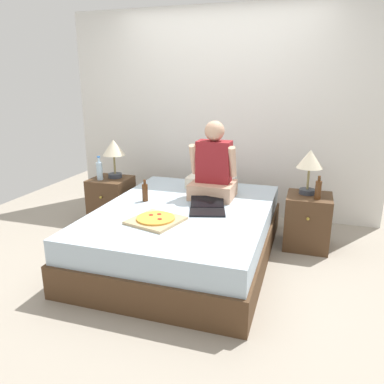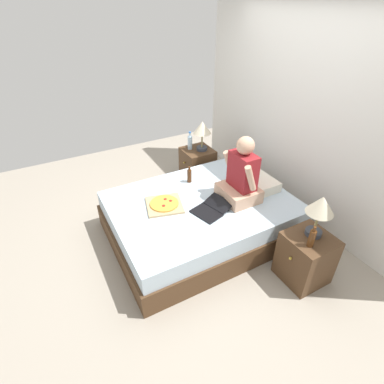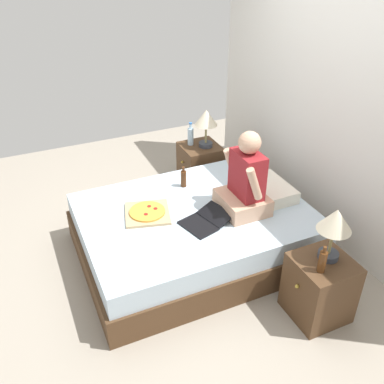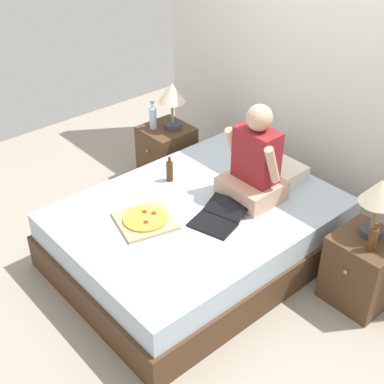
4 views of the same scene
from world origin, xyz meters
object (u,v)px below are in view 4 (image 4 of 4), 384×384
(lamp_on_left_nightstand, at_px, (172,96))
(lamp_on_right_nightstand, at_px, (379,195))
(pizza_box, at_px, (145,220))
(nightstand_left, at_px, (167,153))
(laptop, at_px, (217,219))
(person_seated, at_px, (254,165))
(beer_bottle, at_px, (373,239))
(nightstand_right, at_px, (363,269))
(water_bottle, at_px, (153,117))
(beer_bottle_on_bed, at_px, (170,171))
(bed, at_px, (198,233))

(lamp_on_left_nightstand, bearing_deg, lamp_on_right_nightstand, 0.00)
(pizza_box, bearing_deg, nightstand_left, 134.94)
(nightstand_left, relative_size, laptop, 1.13)
(lamp_on_left_nightstand, relative_size, person_seated, 0.58)
(pizza_box, bearing_deg, person_seated, 71.38)
(nightstand_left, distance_m, pizza_box, 1.45)
(person_seated, bearing_deg, beer_bottle, 3.64)
(nightstand_left, xyz_separation_m, lamp_on_left_nightstand, (0.04, 0.05, 0.60))
(nightstand_right, height_order, laptop, laptop)
(person_seated, height_order, laptop, person_seated)
(water_bottle, height_order, beer_bottle, water_bottle)
(laptop, bearing_deg, beer_bottle, 27.40)
(nightstand_left, xyz_separation_m, nightstand_right, (2.25, 0.00, 0.00))
(lamp_on_right_nightstand, xyz_separation_m, beer_bottle_on_bed, (-1.54, -0.56, -0.29))
(lamp_on_left_nightstand, distance_m, pizza_box, 1.48)
(lamp_on_right_nightstand, height_order, beer_bottle, lamp_on_right_nightstand)
(person_seated, bearing_deg, laptop, -82.36)
(laptop, bearing_deg, lamp_on_right_nightstand, 36.91)
(nightstand_left, relative_size, beer_bottle_on_bed, 2.51)
(lamp_on_left_nightstand, bearing_deg, laptop, -26.41)
(person_seated, distance_m, beer_bottle_on_bed, 0.73)
(person_seated, bearing_deg, pizza_box, -108.62)
(lamp_on_right_nightstand, distance_m, beer_bottle_on_bed, 1.66)
(bed, distance_m, beer_bottle, 1.35)
(pizza_box, bearing_deg, nightstand_right, 39.17)
(person_seated, bearing_deg, lamp_on_left_nightstand, 170.26)
(person_seated, bearing_deg, nightstand_left, 172.72)
(laptop, distance_m, pizza_box, 0.53)
(bed, distance_m, lamp_on_right_nightstand, 1.42)
(nightstand_right, xyz_separation_m, lamp_on_right_nightstand, (-0.03, 0.05, 0.60))
(nightstand_left, height_order, person_seated, person_seated)
(bed, bearing_deg, laptop, -2.89)
(nightstand_right, bearing_deg, lamp_on_left_nightstand, 178.70)
(lamp_on_right_nightstand, height_order, person_seated, person_seated)
(nightstand_right, relative_size, beer_bottle_on_bed, 2.51)
(water_bottle, distance_m, person_seated, 1.38)
(beer_bottle, bearing_deg, water_bottle, 179.76)
(lamp_on_right_nightstand, bearing_deg, nightstand_left, -178.71)
(lamp_on_left_nightstand, bearing_deg, beer_bottle_on_bed, -41.03)
(lamp_on_left_nightstand, height_order, water_bottle, lamp_on_left_nightstand)
(water_bottle, distance_m, beer_bottle_on_bed, 0.87)
(bed, xyz_separation_m, lamp_on_left_nightstand, (-1.08, 0.64, 0.63))
(nightstand_right, bearing_deg, beer_bottle_on_bed, -162.05)
(bed, bearing_deg, nightstand_left, 152.32)
(bed, distance_m, pizza_box, 0.51)
(nightstand_right, bearing_deg, pizza_box, -140.83)
(nightstand_left, bearing_deg, nightstand_right, 0.00)
(pizza_box, bearing_deg, bed, 74.57)
(nightstand_right, height_order, person_seated, person_seated)
(water_bottle, height_order, lamp_on_right_nightstand, lamp_on_right_nightstand)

